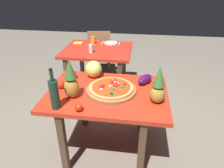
% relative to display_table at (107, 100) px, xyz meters
% --- Properties ---
extents(ground_plane, '(10.00, 10.00, 0.00)m').
position_rel_display_table_xyz_m(ground_plane, '(0.00, 0.00, -0.63)').
color(ground_plane, gray).
extents(display_table, '(1.14, 0.81, 0.73)m').
position_rel_display_table_xyz_m(display_table, '(0.00, 0.00, 0.00)').
color(display_table, brown).
rests_on(display_table, ground_plane).
extents(background_table, '(1.01, 0.86, 0.73)m').
position_rel_display_table_xyz_m(background_table, '(-0.35, 1.25, -0.00)').
color(background_table, brown).
rests_on(background_table, ground_plane).
extents(dining_chair, '(0.45, 0.45, 0.85)m').
position_rel_display_table_xyz_m(dining_chair, '(-0.46, 1.90, -0.15)').
color(dining_chair, '#986640').
rests_on(dining_chair, ground_plane).
extents(pizza_board, '(0.48, 0.48, 0.02)m').
position_rel_display_table_xyz_m(pizza_board, '(0.04, 0.01, 0.11)').
color(pizza_board, '#986640').
rests_on(pizza_board, display_table).
extents(pizza, '(0.42, 0.42, 0.06)m').
position_rel_display_table_xyz_m(pizza, '(0.04, 0.02, 0.14)').
color(pizza, '#E6A95B').
rests_on(pizza, pizza_board).
extents(wine_bottle, '(0.08, 0.08, 0.36)m').
position_rel_display_table_xyz_m(wine_bottle, '(-0.38, -0.32, 0.23)').
color(wine_bottle, '#193324').
rests_on(wine_bottle, display_table).
extents(pineapple_left, '(0.13, 0.13, 0.37)m').
position_rel_display_table_xyz_m(pineapple_left, '(-0.30, -0.14, 0.26)').
color(pineapple_left, '#B68335').
rests_on(pineapple_left, display_table).
extents(pineapple_right, '(0.13, 0.13, 0.34)m').
position_rel_display_table_xyz_m(pineapple_right, '(0.46, -0.12, 0.25)').
color(pineapple_right, '#B48B34').
rests_on(pineapple_right, display_table).
extents(melon, '(0.18, 0.18, 0.18)m').
position_rel_display_table_xyz_m(melon, '(-0.20, 0.30, 0.19)').
color(melon, '#DDD662').
rests_on(melon, display_table).
extents(bell_pepper, '(0.10, 0.10, 0.11)m').
position_rel_display_table_xyz_m(bell_pepper, '(-0.42, 0.22, 0.14)').
color(bell_pepper, red).
rests_on(bell_pepper, display_table).
extents(eggplant, '(0.19, 0.22, 0.09)m').
position_rel_display_table_xyz_m(eggplant, '(0.36, 0.22, 0.14)').
color(eggplant, '#450F4D').
rests_on(eggplant, display_table).
extents(tomato_by_bottle, '(0.07, 0.07, 0.07)m').
position_rel_display_table_xyz_m(tomato_by_bottle, '(-0.18, -0.34, 0.13)').
color(tomato_by_bottle, red).
rests_on(tomato_by_bottle, display_table).
extents(tomato_at_corner, '(0.08, 0.08, 0.08)m').
position_rel_display_table_xyz_m(tomato_at_corner, '(-0.46, -0.00, 0.13)').
color(tomato_at_corner, red).
rests_on(tomato_at_corner, display_table).
extents(drinking_glass_juice, '(0.07, 0.07, 0.12)m').
position_rel_display_table_xyz_m(drinking_glass_juice, '(-0.47, 1.48, 0.16)').
color(drinking_glass_juice, gold).
rests_on(drinking_glass_juice, background_table).
extents(drinking_glass_water, '(0.06, 0.06, 0.12)m').
position_rel_display_table_xyz_m(drinking_glass_water, '(-0.41, 1.06, 0.16)').
color(drinking_glass_water, silver).
rests_on(drinking_glass_water, background_table).
extents(dinner_plate, '(0.22, 0.22, 0.02)m').
position_rel_display_table_xyz_m(dinner_plate, '(-0.19, 1.53, 0.10)').
color(dinner_plate, white).
rests_on(dinner_plate, background_table).
extents(fork_utensil, '(0.02, 0.18, 0.01)m').
position_rel_display_table_xyz_m(fork_utensil, '(-0.33, 1.53, 0.10)').
color(fork_utensil, silver).
rests_on(fork_utensil, background_table).
extents(knife_utensil, '(0.02, 0.18, 0.01)m').
position_rel_display_table_xyz_m(knife_utensil, '(-0.05, 1.53, 0.10)').
color(knife_utensil, silver).
rests_on(knife_utensil, background_table).
extents(napkin_folded, '(0.15, 0.13, 0.01)m').
position_rel_display_table_xyz_m(napkin_folded, '(-0.73, 1.48, 0.10)').
color(napkin_folded, yellow).
rests_on(napkin_folded, background_table).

